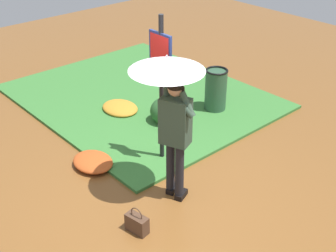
{
  "coord_description": "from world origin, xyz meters",
  "views": [
    {
      "loc": [
        -3.79,
        3.32,
        3.99
      ],
      "look_at": [
        0.36,
        -0.37,
        0.85
      ],
      "focal_mm": 48.85,
      "sensor_mm": 36.0,
      "label": 1
    }
  ],
  "objects_px": {
    "trash_bin": "(216,90)",
    "handbag": "(137,223)",
    "person_with_umbrella": "(171,93)",
    "info_sign_post": "(161,74)"
  },
  "relations": [
    {
      "from": "trash_bin",
      "to": "handbag",
      "type": "bearing_deg",
      "value": 117.27
    },
    {
      "from": "person_with_umbrella",
      "to": "info_sign_post",
      "type": "height_order",
      "value": "info_sign_post"
    },
    {
      "from": "handbag",
      "to": "trash_bin",
      "type": "xyz_separation_m",
      "value": [
        1.62,
        -3.14,
        0.29
      ]
    },
    {
      "from": "info_sign_post",
      "to": "trash_bin",
      "type": "xyz_separation_m",
      "value": [
        0.57,
        -1.83,
        -1.03
      ]
    },
    {
      "from": "info_sign_post",
      "to": "person_with_umbrella",
      "type": "bearing_deg",
      "value": 147.1
    },
    {
      "from": "person_with_umbrella",
      "to": "trash_bin",
      "type": "xyz_separation_m",
      "value": [
        1.31,
        -2.3,
        -1.13
      ]
    },
    {
      "from": "person_with_umbrella",
      "to": "info_sign_post",
      "type": "relative_size",
      "value": 0.89
    },
    {
      "from": "info_sign_post",
      "to": "trash_bin",
      "type": "height_order",
      "value": "info_sign_post"
    },
    {
      "from": "handbag",
      "to": "trash_bin",
      "type": "height_order",
      "value": "trash_bin"
    },
    {
      "from": "person_with_umbrella",
      "to": "trash_bin",
      "type": "distance_m",
      "value": 2.88
    }
  ]
}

